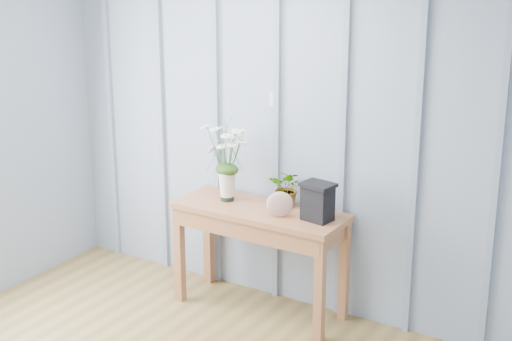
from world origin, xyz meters
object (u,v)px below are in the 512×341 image
Objects in this scene: felt_disc_vessel at (280,204)px; carved_box at (318,201)px; daisy_vase at (227,150)px; sideboard at (260,224)px.

carved_box is (0.23, 0.08, 0.04)m from felt_disc_vessel.
felt_disc_vessel is at bearing -11.49° from daisy_vase.
sideboard is 0.29m from felt_disc_vessel.
carved_box reaches higher than felt_disc_vessel.
sideboard is 0.50m from carved_box.
daisy_vase is 0.56m from felt_disc_vessel.
daisy_vase is at bearing 137.16° from felt_disc_vessel.
felt_disc_vessel is (0.48, -0.10, -0.28)m from daisy_vase.
daisy_vase is (-0.28, 0.02, 0.48)m from sideboard.
daisy_vase is 2.31× the size of carved_box.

